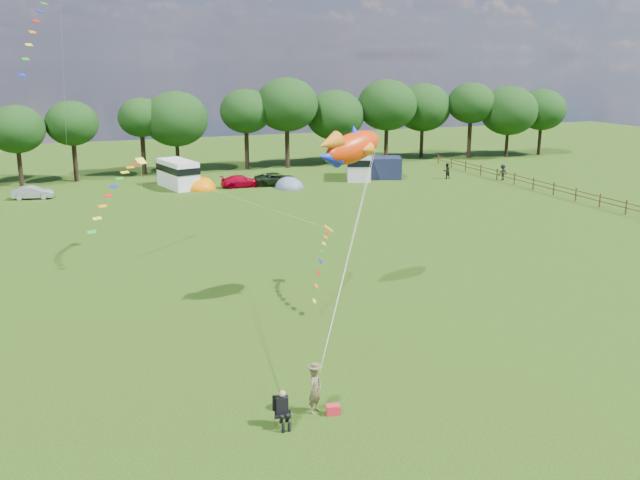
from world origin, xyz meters
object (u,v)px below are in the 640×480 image
object	(u,v)px
car_c	(241,181)
fish_kite	(349,148)
walker_b	(503,172)
car_b	(33,193)
kite_flyer	(315,390)
camp_chair	(282,405)
tent_greyblue	(289,188)
tent_orange	(200,189)
walker_a	(447,171)
campervan_d	(358,164)
campervan_c	(178,173)
car_d	(277,179)

from	to	relation	value
car_c	fish_kite	size ratio (longest dim) A/B	0.90
walker_b	car_b	bearing A→B (deg)	-18.43
car_b	kite_flyer	distance (m)	47.64
car_b	camp_chair	size ratio (longest dim) A/B	2.39
tent_greyblue	kite_flyer	distance (m)	45.61
tent_orange	walker_a	world-z (taller)	walker_a
car_b	tent_greyblue	distance (m)	23.74
tent_greyblue	kite_flyer	world-z (taller)	kite_flyer
car_b	campervan_d	distance (m)	32.20
campervan_c	tent_greyblue	xyz separation A→B (m)	(10.12, -4.14, -1.43)
car_b	campervan_c	xyz separation A→B (m)	(13.40, 0.92, 0.87)
car_d	tent_orange	xyz separation A→B (m)	(-7.60, 0.68, -0.61)
car_b	walker_b	bearing A→B (deg)	-88.18
tent_greyblue	car_b	bearing A→B (deg)	172.21
walker_b	tent_greyblue	bearing A→B (deg)	-19.52
campervan_c	walker_b	bearing A→B (deg)	-116.19
fish_kite	walker_b	bearing A→B (deg)	23.95
campervan_c	campervan_d	bearing A→B (deg)	-106.52
camp_chair	walker_a	world-z (taller)	walker_a
car_b	campervan_d	world-z (taller)	campervan_d
car_d	camp_chair	size ratio (longest dim) A/B	3.31
tent_orange	campervan_c	bearing A→B (deg)	138.32
campervan_d	tent_greyblue	bearing A→B (deg)	129.27
car_d	fish_kite	distance (m)	36.31
car_b	tent_orange	world-z (taller)	tent_orange
campervan_d	tent_greyblue	world-z (taller)	campervan_d
campervan_c	fish_kite	size ratio (longest dim) A/B	1.35
car_b	campervan_c	size ratio (longest dim) A/B	0.57
campervan_d	car_c	bearing A→B (deg)	114.28
car_c	camp_chair	distance (m)	47.46
walker_b	camp_chair	bearing A→B (deg)	37.30
car_c	camp_chair	world-z (taller)	camp_chair
car_b	walker_b	size ratio (longest dim) A/B	2.02
campervan_c	camp_chair	size ratio (longest dim) A/B	4.23
car_c	walker_a	distance (m)	21.70
tent_orange	fish_kite	bearing A→B (deg)	-89.60
walker_b	campervan_c	bearing A→B (deg)	-23.54
car_b	walker_a	size ratio (longest dim) A/B	2.01
campervan_c	tent_greyblue	world-z (taller)	campervan_c
car_b	campervan_d	bearing A→B (deg)	-80.21
kite_flyer	walker_a	bearing A→B (deg)	14.50
car_d	walker_b	world-z (taller)	walker_b
campervan_d	kite_flyer	distance (m)	51.38
campervan_c	walker_b	distance (m)	33.31
car_c	camp_chair	size ratio (longest dim) A/B	2.81
camp_chair	fish_kite	bearing A→B (deg)	74.50
campervan_d	fish_kite	size ratio (longest dim) A/B	1.42
car_d	campervan_c	size ratio (longest dim) A/B	0.78
car_d	walker_a	size ratio (longest dim) A/B	2.78
car_d	campervan_c	bearing A→B (deg)	88.52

